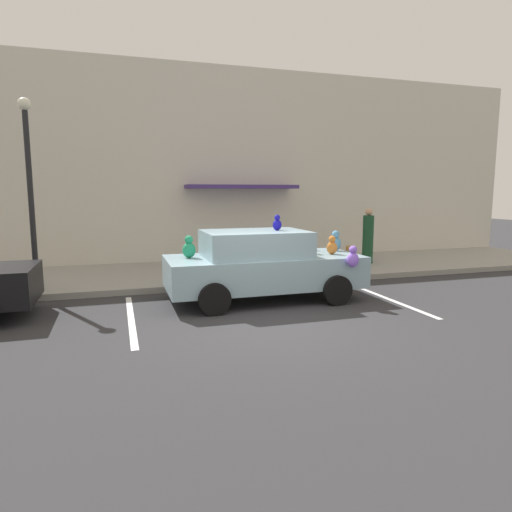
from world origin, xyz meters
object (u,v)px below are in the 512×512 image
(plush_covered_car, at_px, (262,264))
(pedestrian_near_shopfront, at_px, (368,238))
(teddy_bear_on_sidewalk, at_px, (350,258))
(street_lamp_post, at_px, (29,176))

(plush_covered_car, bearing_deg, pedestrian_near_shopfront, 34.20)
(teddy_bear_on_sidewalk, relative_size, pedestrian_near_shopfront, 0.40)
(street_lamp_post, height_order, pedestrian_near_shopfront, street_lamp_post)
(pedestrian_near_shopfront, bearing_deg, street_lamp_post, -172.32)
(plush_covered_car, distance_m, teddy_bear_on_sidewalk, 4.15)
(plush_covered_car, relative_size, teddy_bear_on_sidewalk, 6.14)
(street_lamp_post, bearing_deg, plush_covered_car, -20.55)
(plush_covered_car, height_order, teddy_bear_on_sidewalk, plush_covered_car)
(street_lamp_post, relative_size, pedestrian_near_shopfront, 2.46)
(teddy_bear_on_sidewalk, xyz_separation_m, street_lamp_post, (-8.27, -0.48, 2.25))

